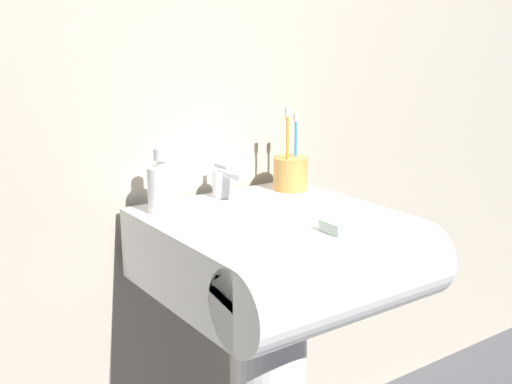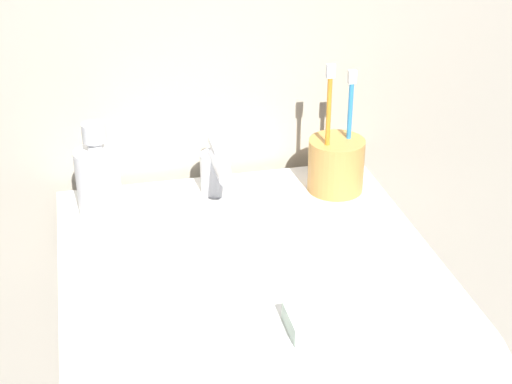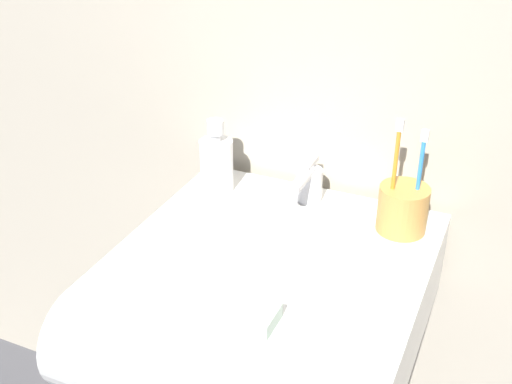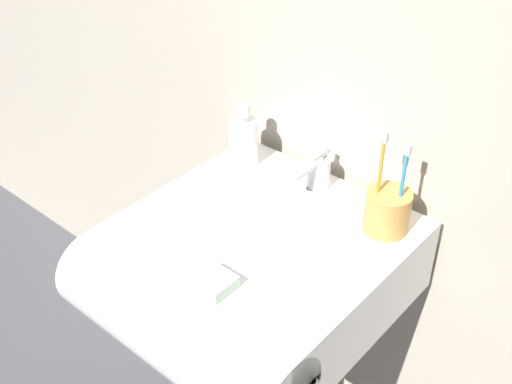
{
  "view_description": "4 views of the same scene",
  "coord_description": "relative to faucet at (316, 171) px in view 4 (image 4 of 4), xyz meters",
  "views": [
    {
      "loc": [
        -0.8,
        -1.08,
        1.18
      ],
      "look_at": [
        -0.02,
        0.02,
        0.83
      ],
      "focal_mm": 45.0,
      "sensor_mm": 36.0,
      "label": 1
    },
    {
      "loc": [
        -0.19,
        -0.88,
        1.35
      ],
      "look_at": [
        0.02,
        0.01,
        0.86
      ],
      "focal_mm": 55.0,
      "sensor_mm": 36.0,
      "label": 2
    },
    {
      "loc": [
        0.33,
        -0.82,
        1.38
      ],
      "look_at": [
        -0.04,
        -0.0,
        0.88
      ],
      "focal_mm": 45.0,
      "sensor_mm": 36.0,
      "label": 3
    },
    {
      "loc": [
        0.61,
        -0.74,
        1.53
      ],
      "look_at": [
        -0.01,
        -0.01,
        0.86
      ],
      "focal_mm": 45.0,
      "sensor_mm": 36.0,
      "label": 4
    }
  ],
  "objects": [
    {
      "name": "toothbrush_cup",
      "position": [
        0.18,
        -0.02,
        0.0
      ],
      "size": [
        0.09,
        0.09,
        0.21
      ],
      "color": "#D19347",
      "rests_on": "sink_basin"
    },
    {
      "name": "faucet",
      "position": [
        0.0,
        0.0,
        0.0
      ],
      "size": [
        0.05,
        0.12,
        0.08
      ],
      "color": "silver",
      "rests_on": "sink_basin"
    },
    {
      "name": "bar_soap",
      "position": [
        0.05,
        -0.35,
        -0.03
      ],
      "size": [
        0.06,
        0.06,
        0.02
      ],
      "primitive_type": "cube",
      "color": "silver",
      "rests_on": "sink_basin"
    },
    {
      "name": "soap_bottle",
      "position": [
        -0.18,
        -0.02,
        0.02
      ],
      "size": [
        0.06,
        0.06,
        0.14
      ],
      "color": "white",
      "rests_on": "sink_basin"
    },
    {
      "name": "sink_basin",
      "position": [
        0.01,
        -0.23,
        -0.12
      ],
      "size": [
        0.5,
        0.55,
        0.16
      ],
      "color": "white",
      "rests_on": "sink_pedestal"
    }
  ]
}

